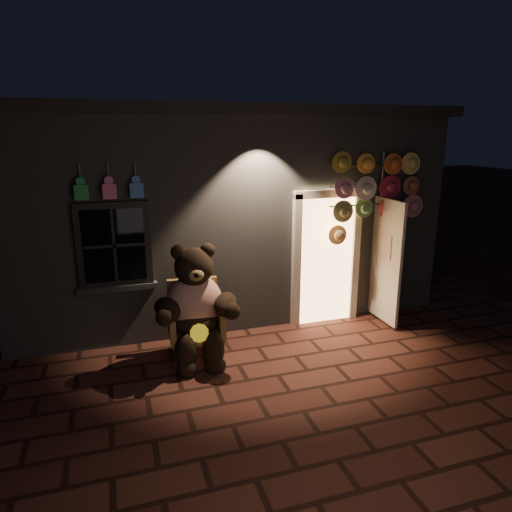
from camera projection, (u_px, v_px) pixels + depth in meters
name	position (u px, v px, depth m)	size (l,w,h in m)	color
ground	(278.00, 375.00, 5.94)	(60.00, 60.00, 0.00)	#50281E
shop_building	(210.00, 200.00, 9.14)	(7.30, 5.95, 3.51)	slate
wicker_armchair	(195.00, 320.00, 6.35)	(0.78, 0.71, 1.07)	olive
teddy_bear	(196.00, 306.00, 6.16)	(1.23, 0.98, 1.69)	#AA2E12
hat_rack	(375.00, 191.00, 7.14)	(1.57, 0.22, 2.78)	#59595E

